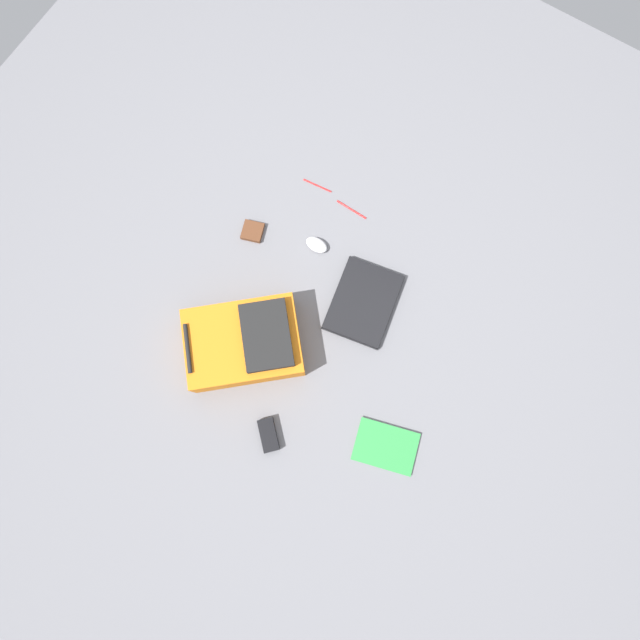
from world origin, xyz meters
TOP-DOWN VIEW (x-y plane):
  - ground_plane at (0.00, 0.00)m, footprint 3.72×3.72m
  - backpack at (0.20, -0.21)m, footprint 0.52×0.53m
  - laptop at (-0.19, 0.08)m, footprint 0.36×0.30m
  - book_comic at (0.25, 0.45)m, footprint 0.22×0.27m
  - computer_mouse at (-0.30, -0.21)m, footprint 0.06×0.10m
  - power_brick at (0.45, 0.05)m, footprint 0.13×0.13m
  - pen_black at (-0.51, -0.17)m, footprint 0.01×0.14m
  - pen_blue at (-0.53, -0.35)m, footprint 0.02×0.13m
  - earbud_pouch at (-0.21, -0.46)m, footprint 0.11×0.11m

SIDE VIEW (x-z plane):
  - ground_plane at x=0.00m, z-range 0.00..0.00m
  - pen_blue at x=-0.53m, z-range 0.00..0.01m
  - pen_black at x=-0.51m, z-range 0.00..0.01m
  - book_comic at x=0.25m, z-range 0.00..0.01m
  - earbud_pouch at x=-0.21m, z-range 0.00..0.02m
  - laptop at x=-0.19m, z-range 0.00..0.03m
  - power_brick at x=0.45m, z-range 0.00..0.03m
  - computer_mouse at x=-0.30m, z-range 0.00..0.04m
  - backpack at x=0.20m, z-range -0.01..0.16m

